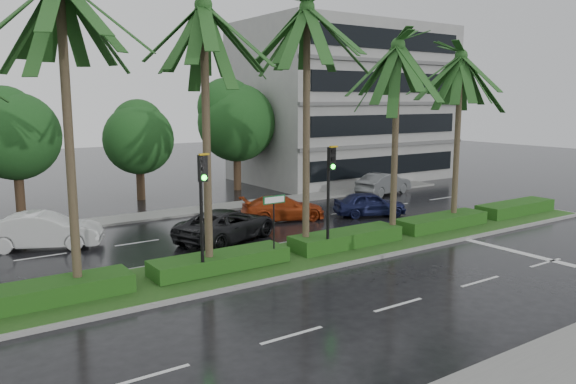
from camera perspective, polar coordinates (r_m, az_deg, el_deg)
ground at (r=21.56m, az=1.55°, el=-7.52°), size 120.00×120.00×0.00m
near_sidewalk at (r=15.10m, az=25.93°, el=-15.86°), size 40.00×2.40×0.12m
far_sidewalk at (r=31.76m, az=-11.29°, el=-2.09°), size 40.00×2.00×0.12m
median at (r=22.32m, az=0.03°, el=-6.71°), size 36.00×4.00×0.15m
hedge at (r=22.22m, az=0.03°, el=-5.79°), size 35.20×1.40×0.60m
lane_markings at (r=23.10m, az=8.32°, el=-6.45°), size 34.00×13.06×0.01m
palm_row at (r=20.88m, az=-2.93°, el=14.98°), size 26.30×4.20×10.39m
signal_median_left at (r=19.11m, az=-8.69°, el=-0.57°), size 0.34×0.42×4.36m
signal_median_right at (r=22.03m, az=4.29°, el=0.82°), size 0.34×0.42×4.36m
street_sign at (r=20.88m, az=-1.42°, el=-2.06°), size 0.95×0.09×2.60m
bg_trees at (r=36.99m, az=-12.56°, el=6.84°), size 33.27×5.62×8.12m
building at (r=45.30m, az=5.65°, el=8.97°), size 16.00×10.00×12.00m
car_white at (r=26.01m, az=-23.56°, el=-3.61°), size 3.36×4.95×1.54m
car_darkgrey at (r=25.34m, az=-6.22°, el=-3.32°), size 4.19×5.71×1.44m
car_red at (r=29.45m, az=-0.50°, el=-1.64°), size 3.04×4.75×1.28m
car_blue at (r=30.84m, az=8.30°, el=-1.20°), size 2.96×4.20×1.33m
car_grey at (r=38.01m, az=9.70°, el=0.84°), size 2.34×4.60×1.45m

